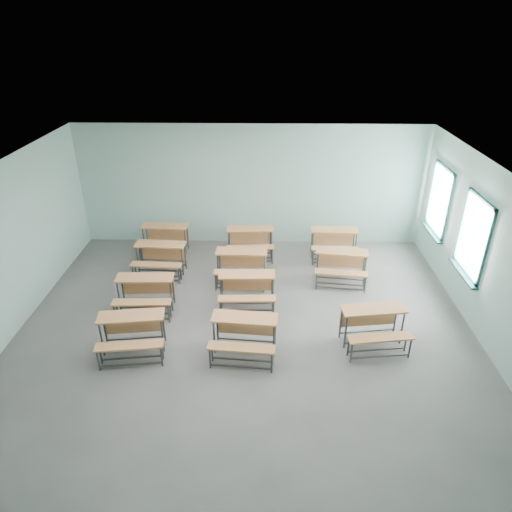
{
  "coord_description": "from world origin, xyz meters",
  "views": [
    {
      "loc": [
        0.37,
        -7.39,
        5.52
      ],
      "look_at": [
        0.18,
        1.2,
        1.0
      ],
      "focal_mm": 32.0,
      "sensor_mm": 36.0,
      "label": 1
    }
  ],
  "objects_px": {
    "desk_unit_r2c1": "(241,262)",
    "desk_unit_r0c0": "(132,330)",
    "desk_unit_r2c2": "(341,262)",
    "desk_unit_r3c0": "(165,236)",
    "desk_unit_r0c1": "(244,331)",
    "desk_unit_r3c2": "(334,240)",
    "desk_unit_r0c2": "(374,322)",
    "desk_unit_r3c1": "(250,238)",
    "desk_unit_r1c0": "(145,290)",
    "desk_unit_r1c1": "(247,286)",
    "desk_unit_r2c0": "(160,255)"
  },
  "relations": [
    {
      "from": "desk_unit_r3c0",
      "to": "desk_unit_r0c1",
      "type": "bearing_deg",
      "value": -59.16
    },
    {
      "from": "desk_unit_r2c1",
      "to": "desk_unit_r2c2",
      "type": "bearing_deg",
      "value": 3.09
    },
    {
      "from": "desk_unit_r3c0",
      "to": "desk_unit_r3c2",
      "type": "height_order",
      "value": "same"
    },
    {
      "from": "desk_unit_r3c0",
      "to": "desk_unit_r2c1",
      "type": "bearing_deg",
      "value": -32.6
    },
    {
      "from": "desk_unit_r2c1",
      "to": "desk_unit_r0c0",
      "type": "bearing_deg",
      "value": -123.64
    },
    {
      "from": "desk_unit_r0c2",
      "to": "desk_unit_r2c1",
      "type": "height_order",
      "value": "same"
    },
    {
      "from": "desk_unit_r2c0",
      "to": "desk_unit_r3c1",
      "type": "height_order",
      "value": "same"
    },
    {
      "from": "desk_unit_r0c2",
      "to": "desk_unit_r1c0",
      "type": "distance_m",
      "value": 4.64
    },
    {
      "from": "desk_unit_r0c0",
      "to": "desk_unit_r3c0",
      "type": "distance_m",
      "value": 4.0
    },
    {
      "from": "desk_unit_r3c2",
      "to": "desk_unit_r2c2",
      "type": "bearing_deg",
      "value": -87.47
    },
    {
      "from": "desk_unit_r1c0",
      "to": "desk_unit_r2c1",
      "type": "xyz_separation_m",
      "value": [
        1.94,
        1.23,
        0.0
      ]
    },
    {
      "from": "desk_unit_r0c1",
      "to": "desk_unit_r1c0",
      "type": "height_order",
      "value": "same"
    },
    {
      "from": "desk_unit_r2c0",
      "to": "desk_unit_r2c1",
      "type": "distance_m",
      "value": 1.98
    },
    {
      "from": "desk_unit_r0c2",
      "to": "desk_unit_r3c1",
      "type": "height_order",
      "value": "same"
    },
    {
      "from": "desk_unit_r0c1",
      "to": "desk_unit_r2c1",
      "type": "bearing_deg",
      "value": 99.09
    },
    {
      "from": "desk_unit_r2c0",
      "to": "desk_unit_r0c0",
      "type": "bearing_deg",
      "value": -84.51
    },
    {
      "from": "desk_unit_r0c1",
      "to": "desk_unit_r3c1",
      "type": "xyz_separation_m",
      "value": [
        -0.02,
        3.88,
        0.0
      ]
    },
    {
      "from": "desk_unit_r0c2",
      "to": "desk_unit_r2c2",
      "type": "height_order",
      "value": "same"
    },
    {
      "from": "desk_unit_r0c2",
      "to": "desk_unit_r2c2",
      "type": "distance_m",
      "value": 2.34
    },
    {
      "from": "desk_unit_r0c2",
      "to": "desk_unit_r0c0",
      "type": "bearing_deg",
      "value": 176.27
    },
    {
      "from": "desk_unit_r3c2",
      "to": "desk_unit_r0c1",
      "type": "bearing_deg",
      "value": -116.8
    },
    {
      "from": "desk_unit_r1c0",
      "to": "desk_unit_r2c0",
      "type": "height_order",
      "value": "same"
    },
    {
      "from": "desk_unit_r2c0",
      "to": "desk_unit_r3c2",
      "type": "height_order",
      "value": "same"
    },
    {
      "from": "desk_unit_r2c2",
      "to": "desk_unit_r1c1",
      "type": "bearing_deg",
      "value": -145.66
    },
    {
      "from": "desk_unit_r0c1",
      "to": "desk_unit_r2c2",
      "type": "height_order",
      "value": "same"
    },
    {
      "from": "desk_unit_r0c0",
      "to": "desk_unit_r2c1",
      "type": "distance_m",
      "value": 3.19
    },
    {
      "from": "desk_unit_r2c1",
      "to": "desk_unit_r1c0",
      "type": "bearing_deg",
      "value": -145.66
    },
    {
      "from": "desk_unit_r0c2",
      "to": "desk_unit_r1c0",
      "type": "height_order",
      "value": "same"
    },
    {
      "from": "desk_unit_r0c0",
      "to": "desk_unit_r1c1",
      "type": "distance_m",
      "value": 2.55
    },
    {
      "from": "desk_unit_r0c0",
      "to": "desk_unit_r1c1",
      "type": "relative_size",
      "value": 1.05
    },
    {
      "from": "desk_unit_r0c2",
      "to": "desk_unit_r2c0",
      "type": "xyz_separation_m",
      "value": [
        -4.54,
        2.61,
        0.0
      ]
    },
    {
      "from": "desk_unit_r2c1",
      "to": "desk_unit_r2c2",
      "type": "height_order",
      "value": "same"
    },
    {
      "from": "desk_unit_r1c0",
      "to": "desk_unit_r3c0",
      "type": "height_order",
      "value": "same"
    },
    {
      "from": "desk_unit_r1c1",
      "to": "desk_unit_r2c1",
      "type": "xyz_separation_m",
      "value": [
        -0.17,
        1.05,
        0.0
      ]
    },
    {
      "from": "desk_unit_r0c0",
      "to": "desk_unit_r3c1",
      "type": "distance_m",
      "value": 4.37
    },
    {
      "from": "desk_unit_r1c1",
      "to": "desk_unit_r3c2",
      "type": "bearing_deg",
      "value": 45.28
    },
    {
      "from": "desk_unit_r1c0",
      "to": "desk_unit_r2c0",
      "type": "bearing_deg",
      "value": 88.26
    },
    {
      "from": "desk_unit_r0c0",
      "to": "desk_unit_r1c0",
      "type": "xyz_separation_m",
      "value": [
        -0.09,
        1.36,
        0.0
      ]
    },
    {
      "from": "desk_unit_r2c1",
      "to": "desk_unit_r2c0",
      "type": "bearing_deg",
      "value": 172.28
    },
    {
      "from": "desk_unit_r2c1",
      "to": "desk_unit_r1c1",
      "type": "bearing_deg",
      "value": -78.76
    },
    {
      "from": "desk_unit_r0c0",
      "to": "desk_unit_r2c2",
      "type": "height_order",
      "value": "same"
    },
    {
      "from": "desk_unit_r3c1",
      "to": "desk_unit_r3c2",
      "type": "bearing_deg",
      "value": -4.08
    },
    {
      "from": "desk_unit_r1c0",
      "to": "desk_unit_r3c1",
      "type": "distance_m",
      "value": 3.28
    },
    {
      "from": "desk_unit_r0c1",
      "to": "desk_unit_r0c2",
      "type": "bearing_deg",
      "value": 12.93
    },
    {
      "from": "desk_unit_r3c0",
      "to": "desk_unit_r3c1",
      "type": "xyz_separation_m",
      "value": [
        2.22,
        -0.12,
        0.0
      ]
    },
    {
      "from": "desk_unit_r3c1",
      "to": "desk_unit_r0c2",
      "type": "bearing_deg",
      "value": -58.99
    },
    {
      "from": "desk_unit_r0c1",
      "to": "desk_unit_r3c1",
      "type": "bearing_deg",
      "value": 95.42
    },
    {
      "from": "desk_unit_r0c2",
      "to": "desk_unit_r3c2",
      "type": "xyz_separation_m",
      "value": [
        -0.28,
        3.52,
        0.0
      ]
    },
    {
      "from": "desk_unit_r2c0",
      "to": "desk_unit_r2c1",
      "type": "relative_size",
      "value": 1.02
    },
    {
      "from": "desk_unit_r3c0",
      "to": "desk_unit_r3c1",
      "type": "distance_m",
      "value": 2.23
    }
  ]
}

